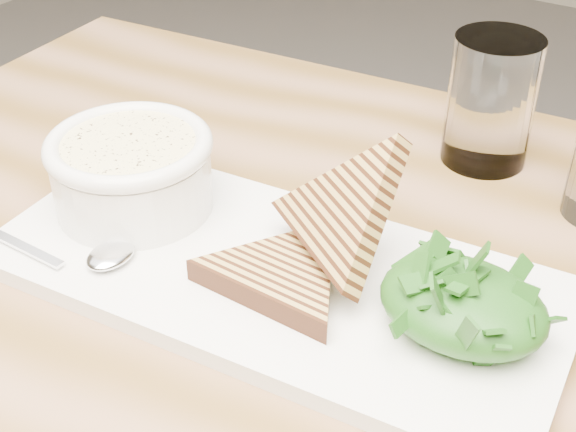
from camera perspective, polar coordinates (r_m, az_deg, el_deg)
The scene contains 13 objects.
table_top at distance 0.59m, azimuth 6.76°, elevation -8.91°, with size 1.13×0.75×0.04m, color #8F6544.
table_leg_bl at distance 1.27m, azimuth -8.67°, elevation -3.93°, with size 0.06×0.06×0.71m, color #8F6544.
platter at distance 0.61m, azimuth -1.02°, elevation -4.24°, with size 0.44×0.20×0.01m, color white.
soup_bowl at distance 0.67m, azimuth -10.98°, elevation 2.56°, with size 0.13×0.13×0.05m, color white.
soup at distance 0.65m, azimuth -11.27°, elevation 4.84°, with size 0.11×0.11×0.01m, color #F4E39C.
bowl_rim at distance 0.65m, azimuth -11.29°, elevation 4.99°, with size 0.14×0.14×0.01m, color white.
sandwich_flat at distance 0.58m, azimuth -0.41°, elevation -4.22°, with size 0.14×0.14×0.02m, color #B38D48, non-canonical shape.
sandwich_lean at distance 0.58m, azimuth 3.87°, elevation 0.17°, with size 0.14×0.14×0.08m, color #B38D48, non-canonical shape.
salad_base at distance 0.55m, azimuth 12.33°, elevation -6.21°, with size 0.11×0.09×0.04m, color #133A10.
arugula_pile at distance 0.54m, azimuth 12.39°, elevation -5.82°, with size 0.11×0.10×0.05m, color #255D17, non-canonical shape.
spoon_bowl at distance 0.62m, azimuth -12.50°, elevation -2.72°, with size 0.03×0.04×0.01m, color silver.
spoon_handle at distance 0.66m, azimuth -18.91°, elevation -1.78°, with size 0.10×0.01×0.00m, color silver.
glass_near at distance 0.76m, azimuth 14.24°, elevation 7.93°, with size 0.08×0.08×0.12m, color white.
Camera 1 is at (0.17, -0.24, 1.14)m, focal length 50.00 mm.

